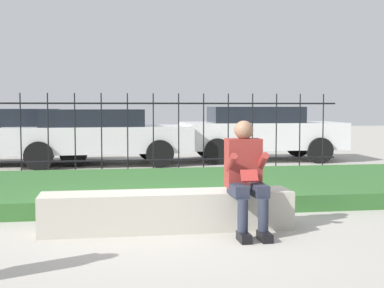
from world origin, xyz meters
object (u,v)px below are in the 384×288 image
Objects in this scene: stone_bench at (168,213)px; person_seated_reader at (246,173)px; car_parked_center at (97,135)px; car_parked_right at (259,131)px; car_parked_left at (13,134)px.

stone_bench is 2.28× the size of person_seated_reader.
car_parked_center is (-0.89, 6.90, 0.53)m from stone_bench.
car_parked_right is (2.39, 7.66, 0.08)m from person_seated_reader.
car_parked_center is at bearing -16.99° from car_parked_left.
person_seated_reader is at bearing -79.72° from car_parked_center.
car_parked_center is 1.05× the size of car_parked_right.
person_seated_reader is (0.82, -0.28, 0.48)m from stone_bench.
stone_bench is 0.67× the size of car_parked_right.
car_parked_right is (3.21, 7.37, 0.55)m from stone_bench.
car_parked_right is at bearing 66.46° from stone_bench.
car_parked_left is at bearing 163.26° from car_parked_center.
stone_bench is at bearing -110.98° from car_parked_right.
car_parked_right reaches higher than stone_bench.
person_seated_reader reaches higher than stone_bench.
stone_bench is 0.99m from person_seated_reader.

